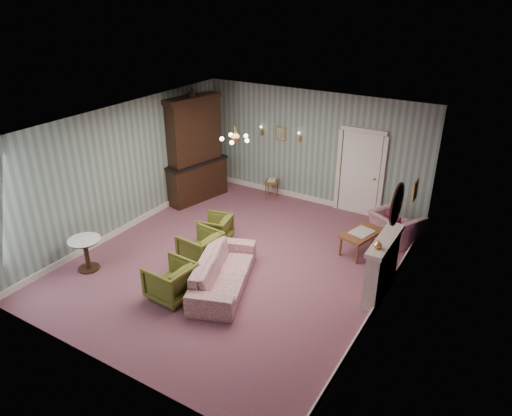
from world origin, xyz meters
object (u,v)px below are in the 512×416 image
Objects in this scene: olive_chair_c at (215,227)px; coffee_table at (361,242)px; side_table_black at (380,259)px; olive_chair_b at (200,246)px; sofa_chintz at (223,267)px; pedestal_table at (87,254)px; wingback_chair at (396,222)px; fireplace at (382,266)px; dresser at (194,146)px; olive_chair_a at (171,279)px.

coffee_table is (2.95, 1.15, -0.08)m from olive_chair_c.
olive_chair_c is at bearing -170.55° from side_table_black.
olive_chair_b reaches higher than side_table_black.
sofa_chintz reaches higher than pedestal_table.
side_table_black is (3.28, 1.49, -0.06)m from olive_chair_b.
sofa_chintz is 3.46× the size of side_table_black.
wingback_chair is 1.03× the size of coffee_table.
side_table_black is at bearing 123.40° from wingback_chair.
fireplace is (0.34, -2.16, 0.14)m from wingback_chair.
sofa_chintz is at bearing 19.06° from pedestal_table.
olive_chair_a is at bearing -45.58° from dresser.
dresser is at bearing 24.22° from sofa_chintz.
olive_chair_a reaches higher than olive_chair_c.
sofa_chintz is 2.91m from fireplace.
olive_chair_a is at bearing 1.73° from olive_chair_c.
fireplace is (3.49, 0.82, 0.21)m from olive_chair_b.
pedestal_table is at bearing 88.99° from sofa_chintz.
side_table_black is at bearing 29.64° from pedestal_table.
wingback_chair is 5.29m from dresser.
olive_chair_c is at bearing -158.67° from olive_chair_b.
olive_chair_b is at bearing -163.94° from olive_chair_a.
coffee_table is (2.68, 2.05, -0.13)m from olive_chair_b.
wingback_chair is 6.58m from pedestal_table.
sofa_chintz is 2.24× the size of coffee_table.
olive_chair_b reaches higher than coffee_table.
olive_chair_a is 1.28m from olive_chair_b.
dresser is (-1.75, 1.62, 1.12)m from olive_chair_c.
dresser is 4.21× the size of pedestal_table.
olive_chair_a reaches higher than olive_chair_b.
wingback_chair is 2.19m from fireplace.
side_table_black is at bearing 135.99° from olive_chair_a.
olive_chair_a is 4.09m from coffee_table.
olive_chair_a is 0.55× the size of fireplace.
olive_chair_a is at bearing -126.12° from coffee_table.
pedestal_table reaches higher than olive_chair_c.
fireplace is at bearing -83.78° from sofa_chintz.
olive_chair_a reaches higher than coffee_table.
olive_chair_b is 0.77× the size of coffee_table.
pedestal_table is (-5.26, -2.21, -0.24)m from fireplace.
fireplace is 2.23× the size of side_table_black.
olive_chair_a is 4.53m from dresser.
olive_chair_c is at bearing -158.62° from coffee_table.
pedestal_table is (-1.77, -1.39, -0.03)m from olive_chair_b.
olive_chair_b is 0.26× the size of dresser.
sofa_chintz is at bearing 27.88° from olive_chair_c.
wingback_chair is at bearing 98.93° from fireplace.
fireplace reaches higher than pedestal_table.
fireplace reaches higher than wingback_chair.
fireplace is at bearing -56.68° from coffee_table.
fireplace is at bearing 76.40° from olive_chair_c.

